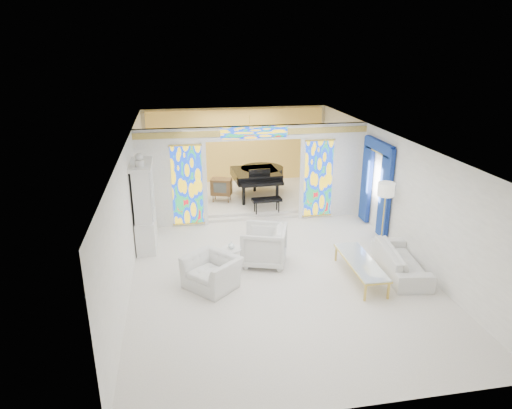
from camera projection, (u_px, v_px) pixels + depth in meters
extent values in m
plane|color=white|center=(266.00, 247.00, 12.59)|extent=(12.00, 12.00, 0.00)
cube|color=white|center=(267.00, 139.00, 11.58)|extent=(7.00, 12.00, 0.02)
cube|color=white|center=(236.00, 147.00, 17.64)|extent=(7.00, 0.02, 3.00)
cube|color=white|center=(349.00, 327.00, 6.53)|extent=(7.00, 0.02, 3.00)
cube|color=white|center=(131.00, 203.00, 11.51)|extent=(0.02, 12.00, 3.00)
cube|color=white|center=(390.00, 188.00, 12.66)|extent=(0.02, 12.00, 3.00)
cube|color=white|center=(171.00, 179.00, 13.53)|extent=(2.00, 0.18, 3.00)
cube|color=white|center=(332.00, 171.00, 14.35)|extent=(2.00, 0.18, 3.00)
cube|color=white|center=(254.00, 133.00, 13.50)|extent=(3.00, 0.18, 0.40)
cube|color=silver|center=(205.00, 184.00, 13.67)|extent=(0.12, 0.06, 2.60)
cube|color=silver|center=(302.00, 179.00, 14.16)|extent=(0.12, 0.06, 2.60)
cube|color=silver|center=(254.00, 138.00, 13.46)|extent=(3.24, 0.06, 0.12)
cube|color=#E4B756|center=(254.00, 132.00, 13.40)|extent=(7.00, 0.05, 0.18)
cube|color=gold|center=(187.00, 185.00, 13.57)|extent=(0.90, 0.04, 2.40)
cube|color=gold|center=(318.00, 179.00, 14.24)|extent=(0.90, 0.04, 2.40)
cube|color=gold|center=(254.00, 133.00, 13.39)|extent=(2.00, 0.04, 0.34)
cube|color=white|center=(244.00, 197.00, 16.36)|extent=(6.80, 3.80, 0.18)
cube|color=#FCCC57|center=(237.00, 147.00, 17.53)|extent=(6.70, 0.10, 2.90)
cylinder|color=gold|center=(249.00, 129.00, 15.47)|extent=(0.48, 0.48, 0.30)
cube|color=navy|center=(385.00, 193.00, 12.74)|extent=(0.12, 0.55, 2.60)
cube|color=navy|center=(367.00, 180.00, 13.95)|extent=(0.12, 0.55, 2.60)
cube|color=navy|center=(379.00, 146.00, 12.94)|extent=(0.14, 1.70, 0.30)
cube|color=gold|center=(379.00, 152.00, 12.99)|extent=(0.12, 1.50, 0.06)
cube|color=silver|center=(147.00, 231.00, 12.47)|extent=(0.50, 1.40, 0.90)
cube|color=silver|center=(143.00, 191.00, 12.08)|extent=(0.44, 1.30, 1.40)
cube|color=white|center=(152.00, 191.00, 12.11)|extent=(0.01, 1.20, 1.30)
cube|color=silver|center=(141.00, 164.00, 11.83)|extent=(0.56, 1.46, 0.08)
cylinder|color=silver|center=(139.00, 163.00, 11.46)|extent=(0.22, 0.22, 0.16)
sphere|color=silver|center=(139.00, 157.00, 11.41)|extent=(0.20, 0.20, 0.20)
imported|color=white|center=(212.00, 272.00, 10.44)|extent=(1.50, 1.51, 0.74)
imported|color=white|center=(264.00, 245.00, 11.50)|extent=(1.37, 1.35, 1.00)
imported|color=silver|center=(401.00, 260.00, 11.10)|extent=(1.15, 2.29, 0.64)
cylinder|color=silver|center=(231.00, 249.00, 11.06)|extent=(0.62, 0.62, 0.04)
cylinder|color=silver|center=(232.00, 260.00, 11.16)|extent=(0.10, 0.10, 0.58)
cylinder|color=silver|center=(232.00, 270.00, 11.26)|extent=(0.41, 0.41, 0.03)
imported|color=white|center=(231.00, 245.00, 11.02)|extent=(0.21, 0.21, 0.17)
cube|color=white|center=(361.00, 262.00, 10.77)|extent=(0.64, 2.07, 0.04)
cube|color=gold|center=(361.00, 262.00, 10.77)|extent=(0.68, 2.11, 0.03)
cube|color=gold|center=(365.00, 292.00, 9.89)|extent=(0.05, 0.05, 0.42)
cube|color=gold|center=(388.00, 290.00, 9.98)|extent=(0.05, 0.05, 0.42)
cube|color=gold|center=(336.00, 253.00, 11.72)|extent=(0.05, 0.05, 0.42)
cube|color=gold|center=(356.00, 252.00, 11.80)|extent=(0.05, 0.05, 0.42)
cylinder|color=gold|center=(380.00, 245.00, 12.66)|extent=(0.36, 0.36, 0.03)
cylinder|color=gold|center=(383.00, 218.00, 12.38)|extent=(0.04, 0.04, 1.67)
cylinder|color=silver|center=(386.00, 189.00, 12.10)|extent=(0.51, 0.51, 0.36)
cube|color=black|center=(256.00, 175.00, 15.81)|extent=(1.60, 1.70, 0.29)
cylinder|color=black|center=(262.00, 172.00, 16.21)|extent=(1.59, 1.59, 0.29)
cube|color=black|center=(262.00, 184.00, 14.95)|extent=(1.43, 0.38, 0.11)
cube|color=white|center=(263.00, 184.00, 14.87)|extent=(1.32, 0.17, 0.03)
cube|color=black|center=(260.00, 173.00, 15.20)|extent=(0.74, 0.07, 0.26)
cube|color=black|center=(267.00, 200.00, 14.49)|extent=(0.96, 0.41, 0.08)
cylinder|color=black|center=(244.00, 196.00, 15.17)|extent=(0.11, 0.11, 0.65)
cylinder|color=black|center=(277.00, 193.00, 15.41)|extent=(0.11, 0.11, 0.65)
cylinder|color=black|center=(255.00, 183.00, 16.57)|extent=(0.11, 0.11, 0.65)
cube|color=brown|center=(221.00, 187.00, 15.47)|extent=(0.79, 0.64, 0.55)
cube|color=#3C413F|center=(220.00, 188.00, 15.25)|extent=(0.42, 0.15, 0.35)
cone|color=brown|center=(213.00, 199.00, 15.48)|extent=(0.05, 0.05, 0.24)
cone|color=brown|center=(228.00, 199.00, 15.42)|extent=(0.05, 0.05, 0.24)
cone|color=brown|center=(215.00, 196.00, 15.79)|extent=(0.05, 0.05, 0.24)
cone|color=brown|center=(230.00, 196.00, 15.73)|extent=(0.05, 0.05, 0.24)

